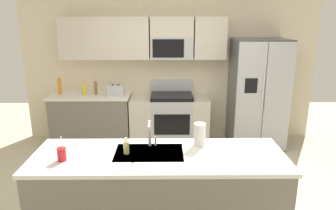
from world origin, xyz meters
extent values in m
plane|color=beige|center=(0.00, 0.00, 0.00)|extent=(9.00, 9.00, 0.00)
cube|color=beige|center=(0.00, 2.15, 1.30)|extent=(5.20, 0.10, 2.60)
cube|color=beige|center=(-1.50, 1.94, 1.85)|extent=(0.70, 0.32, 0.70)
cube|color=beige|center=(-0.75, 1.94, 1.85)|extent=(0.80, 0.32, 0.70)
cube|color=beige|center=(0.68, 1.94, 1.85)|extent=(0.54, 0.32, 0.70)
cube|color=#B7BABF|center=(0.03, 1.94, 1.69)|extent=(0.72, 0.32, 0.38)
cube|color=black|center=(-0.03, 1.78, 1.69)|extent=(0.52, 0.01, 0.30)
cube|color=beige|center=(0.03, 1.94, 2.04)|extent=(0.72, 0.32, 0.32)
cube|color=slate|center=(-1.38, 1.80, 0.43)|extent=(1.34, 0.60, 0.86)
cube|color=silver|center=(-1.38, 1.80, 0.88)|extent=(1.37, 0.63, 0.04)
cube|color=#B7BABF|center=(0.03, 1.80, 0.42)|extent=(0.72, 0.60, 0.84)
cube|color=black|center=(0.03, 1.50, 0.45)|extent=(0.60, 0.01, 0.36)
cube|color=black|center=(0.03, 1.80, 0.87)|extent=(0.72, 0.60, 0.06)
cube|color=#B7BABF|center=(0.03, 2.07, 1.00)|extent=(0.72, 0.06, 0.20)
cube|color=beige|center=(-0.51, 1.80, 0.42)|extent=(0.36, 0.60, 0.84)
cube|color=beige|center=(0.53, 1.80, 0.42)|extent=(0.28, 0.60, 0.84)
cube|color=#4C4F54|center=(1.50, 1.75, 0.93)|extent=(0.90, 0.70, 1.85)
cube|color=#B7BABF|center=(1.28, 1.38, 0.93)|extent=(0.44, 0.04, 1.81)
cube|color=#B7BABF|center=(1.73, 1.38, 0.93)|extent=(0.44, 0.04, 1.81)
cylinder|color=silver|center=(1.47, 1.35, 1.02)|extent=(0.02, 0.02, 0.60)
cylinder|color=silver|center=(1.53, 1.35, 1.02)|extent=(0.02, 0.02, 0.60)
cube|color=black|center=(1.28, 1.36, 1.15)|extent=(0.20, 0.00, 0.24)
cube|color=slate|center=(-0.14, -0.65, 0.43)|extent=(2.45, 0.80, 0.86)
cube|color=silver|center=(-0.14, -0.65, 0.88)|extent=(2.49, 0.84, 0.04)
cube|color=#B7BABF|center=(-0.24, -0.60, 0.89)|extent=(0.68, 0.44, 0.03)
cube|color=#B7BABF|center=(-0.92, 1.75, 0.99)|extent=(0.28, 0.16, 0.18)
cube|color=black|center=(-0.97, 1.75, 1.08)|extent=(0.03, 0.11, 0.01)
cube|color=black|center=(-0.87, 1.75, 1.08)|extent=(0.03, 0.11, 0.01)
cylinder|color=brown|center=(-1.28, 1.80, 1.01)|extent=(0.05, 0.05, 0.23)
cylinder|color=orange|center=(-1.91, 1.85, 1.04)|extent=(0.06, 0.06, 0.28)
cylinder|color=yellow|center=(-1.47, 1.77, 1.00)|extent=(0.06, 0.06, 0.20)
cylinder|color=#B7BABF|center=(-0.24, -0.43, 1.04)|extent=(0.03, 0.03, 0.28)
cylinder|color=#B7BABF|center=(-0.24, -0.53, 1.17)|extent=(0.02, 0.20, 0.02)
cylinder|color=#B7BABF|center=(-0.18, -0.43, 0.95)|extent=(0.02, 0.02, 0.10)
cylinder|color=red|center=(-1.06, -0.77, 0.96)|extent=(0.08, 0.08, 0.13)
cylinder|color=white|center=(-1.04, -0.77, 1.08)|extent=(0.01, 0.03, 0.14)
cylinder|color=#D8CC66|center=(-0.47, -0.63, 0.97)|extent=(0.06, 0.06, 0.13)
cylinder|color=white|center=(-0.47, -0.63, 1.05)|extent=(0.02, 0.02, 0.04)
cylinder|color=white|center=(0.28, -0.42, 1.02)|extent=(0.12, 0.12, 0.24)
camera|label=1|loc=(-0.08, -3.50, 2.22)|focal=33.70mm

